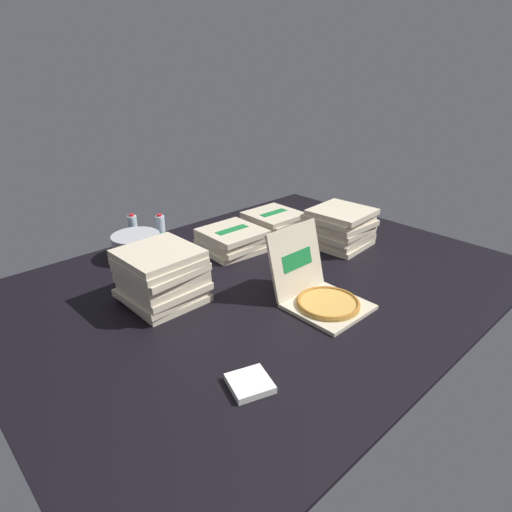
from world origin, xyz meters
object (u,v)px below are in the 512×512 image
at_px(open_pizza_box, 319,292).
at_px(pizza_stack_center_far, 162,276).
at_px(water_bottle_1, 161,229).
at_px(pizza_stack_center_near, 232,240).
at_px(pizza_stack_left_far, 274,220).
at_px(water_bottle_2, 133,229).
at_px(pizza_stack_left_mid, 340,227).
at_px(water_bottle_0, 166,250).
at_px(ice_bucket, 137,246).
at_px(napkin_pile, 250,383).

distance_m(open_pizza_box, pizza_stack_center_far, 0.92).
bearing_deg(water_bottle_1, pizza_stack_center_near, -56.00).
relative_size(pizza_stack_left_far, water_bottle_1, 1.89).
relative_size(water_bottle_1, water_bottle_2, 1.00).
relative_size(pizza_stack_center_near, pizza_stack_left_mid, 1.00).
relative_size(open_pizza_box, pizza_stack_left_far, 1.17).
xyz_separation_m(water_bottle_0, water_bottle_1, (0.18, 0.36, 0.00)).
bearing_deg(water_bottle_0, pizza_stack_center_far, -124.14).
distance_m(ice_bucket, water_bottle_1, 0.29).
xyz_separation_m(open_pizza_box, pizza_stack_center_near, (0.13, 0.95, 0.00)).
distance_m(pizza_stack_left_far, water_bottle_1, 0.96).
distance_m(pizza_stack_left_far, pizza_stack_left_mid, 0.63).
bearing_deg(ice_bucket, pizza_stack_center_near, -31.24).
relative_size(pizza_stack_center_far, water_bottle_1, 1.89).
bearing_deg(ice_bucket, water_bottle_2, 65.87).
bearing_deg(pizza_stack_center_near, pizza_stack_center_far, -159.08).
bearing_deg(water_bottle_0, water_bottle_2, 86.64).
distance_m(pizza_stack_left_mid, water_bottle_2, 1.58).
xyz_separation_m(pizza_stack_center_far, pizza_stack_left_far, (1.36, 0.43, -0.10)).
height_order(pizza_stack_center_near, water_bottle_2, water_bottle_2).
height_order(pizza_stack_left_far, water_bottle_0, water_bottle_0).
xyz_separation_m(pizza_stack_left_far, pizza_stack_left_mid, (0.09, -0.62, 0.08)).
distance_m(pizza_stack_left_mid, water_bottle_0, 1.31).
bearing_deg(pizza_stack_center_near, water_bottle_1, 124.00).
bearing_deg(pizza_stack_left_far, water_bottle_1, 159.68).
bearing_deg(ice_bucket, pizza_stack_center_far, -106.11).
height_order(pizza_stack_center_far, water_bottle_2, pizza_stack_center_far).
bearing_deg(pizza_stack_center_far, pizza_stack_left_mid, -7.32).
height_order(pizza_stack_center_near, pizza_stack_center_far, pizza_stack_center_far).
height_order(open_pizza_box, pizza_stack_left_far, open_pizza_box).
xyz_separation_m(water_bottle_0, napkin_pile, (-0.40, -1.30, -0.10)).
height_order(open_pizza_box, water_bottle_1, open_pizza_box).
height_order(open_pizza_box, ice_bucket, open_pizza_box).
distance_m(open_pizza_box, water_bottle_0, 1.12).
distance_m(open_pizza_box, water_bottle_2, 1.60).
xyz_separation_m(open_pizza_box, napkin_pile, (-0.76, -0.24, -0.06)).
bearing_deg(open_pizza_box, water_bottle_2, 102.25).
bearing_deg(water_bottle_2, ice_bucket, -114.13).
height_order(pizza_stack_left_mid, ice_bucket, pizza_stack_left_mid).
xyz_separation_m(ice_bucket, water_bottle_1, (0.27, 0.11, 0.03)).
relative_size(water_bottle_0, water_bottle_2, 1.00).
bearing_deg(pizza_stack_left_far, pizza_stack_center_far, -162.23).
bearing_deg(napkin_pile, pizza_stack_center_near, 52.97).
xyz_separation_m(ice_bucket, napkin_pile, (-0.31, -1.54, -0.07)).
height_order(pizza_stack_center_far, pizza_stack_left_far, pizza_stack_center_far).
relative_size(pizza_stack_center_near, ice_bucket, 1.33).
bearing_deg(water_bottle_0, ice_bucket, 109.36).
distance_m(pizza_stack_center_far, pizza_stack_left_far, 1.43).
bearing_deg(pizza_stack_center_near, pizza_stack_left_mid, -35.80).
height_order(pizza_stack_center_far, water_bottle_0, pizza_stack_center_far).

